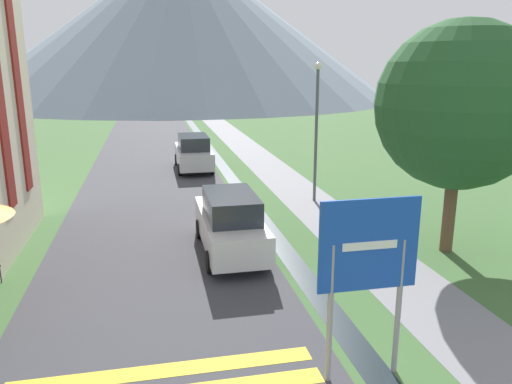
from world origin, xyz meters
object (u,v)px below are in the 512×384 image
(streetlamp, at_px, (317,121))
(tree_by_path, at_px, (460,106))
(parked_car_near, at_px, (230,223))
(parked_car_far, at_px, (193,152))
(road_sign, at_px, (368,263))

(streetlamp, xyz_separation_m, tree_by_path, (2.02, -6.17, 1.05))
(parked_car_near, xyz_separation_m, parked_car_far, (0.00, 12.07, 0.00))
(parked_car_far, relative_size, streetlamp, 0.83)
(parked_car_near, bearing_deg, parked_car_far, 89.99)
(parked_car_near, distance_m, tree_by_path, 7.19)
(tree_by_path, bearing_deg, parked_car_near, 169.27)
(streetlamp, bearing_deg, parked_car_near, -130.33)
(road_sign, bearing_deg, parked_car_far, 94.06)
(parked_car_far, distance_m, tree_by_path, 15.03)
(parked_car_near, relative_size, streetlamp, 0.82)
(streetlamp, bearing_deg, parked_car_far, 120.83)
(parked_car_near, xyz_separation_m, tree_by_path, (6.25, -1.18, 3.34))
(road_sign, xyz_separation_m, streetlamp, (2.92, 11.38, 1.05))
(tree_by_path, bearing_deg, parked_car_far, 115.25)
(parked_car_far, height_order, tree_by_path, tree_by_path)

